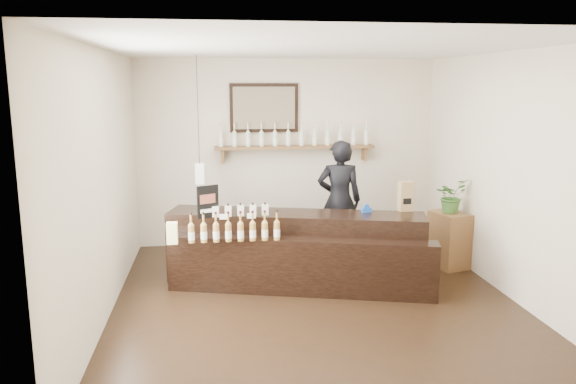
% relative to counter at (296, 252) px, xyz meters
% --- Properties ---
extents(ground, '(5.00, 5.00, 0.00)m').
position_rel_counter_xyz_m(ground, '(0.14, -0.58, -0.41)').
color(ground, black).
rests_on(ground, ground).
extents(room_shell, '(5.00, 5.00, 5.00)m').
position_rel_counter_xyz_m(room_shell, '(0.14, -0.58, 1.29)').
color(room_shell, beige).
rests_on(room_shell, ground).
extents(back_wall_decor, '(2.66, 0.96, 1.69)m').
position_rel_counter_xyz_m(back_wall_decor, '(-0.01, 1.79, 1.34)').
color(back_wall_decor, brown).
rests_on(back_wall_decor, ground).
extents(counter, '(3.18, 1.63, 1.03)m').
position_rel_counter_xyz_m(counter, '(0.00, 0.00, 0.00)').
color(counter, black).
rests_on(counter, ground).
extents(promo_sign, '(0.25, 0.14, 0.38)m').
position_rel_counter_xyz_m(promo_sign, '(-1.05, 0.02, 0.66)').
color(promo_sign, black).
rests_on(promo_sign, counter).
extents(paper_bag, '(0.17, 0.14, 0.37)m').
position_rel_counter_xyz_m(paper_bag, '(1.38, 0.06, 0.65)').
color(paper_bag, '#967148').
rests_on(paper_bag, counter).
extents(tape_dispenser, '(0.13, 0.06, 0.10)m').
position_rel_counter_xyz_m(tape_dispenser, '(0.88, 0.03, 0.50)').
color(tape_dispenser, '#1849AA').
rests_on(tape_dispenser, counter).
extents(side_cabinet, '(0.49, 0.59, 0.75)m').
position_rel_counter_xyz_m(side_cabinet, '(2.14, 0.43, -0.04)').
color(side_cabinet, brown).
rests_on(side_cabinet, ground).
extents(potted_plant, '(0.53, 0.51, 0.46)m').
position_rel_counter_xyz_m(potted_plant, '(2.14, 0.43, 0.56)').
color(potted_plant, '#3A6729').
rests_on(potted_plant, side_cabinet).
extents(shopkeeper, '(0.75, 0.55, 1.90)m').
position_rel_counter_xyz_m(shopkeeper, '(0.75, 0.97, 0.54)').
color(shopkeeper, black).
rests_on(shopkeeper, ground).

